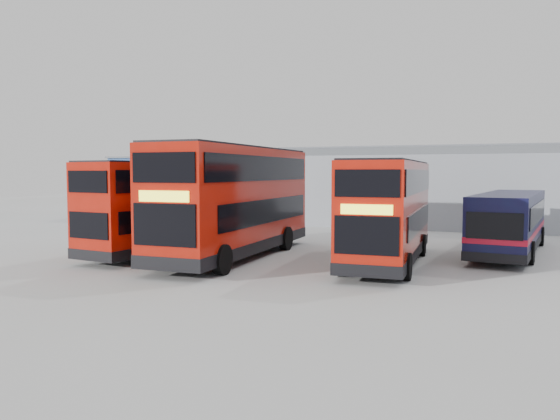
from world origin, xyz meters
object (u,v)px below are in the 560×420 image
at_px(double_decker_left, 172,208).
at_px(panel_van, 141,208).
at_px(double_decker_right, 389,213).
at_px(maintenance_shed, 472,189).
at_px(office_block, 197,187).
at_px(single_decker_blue, 509,224).
at_px(double_decker_centre, 236,203).

bearing_deg(double_decker_left, panel_van, -42.23).
bearing_deg(double_decker_right, double_decker_left, -178.17).
height_order(maintenance_shed, double_decker_left, maintenance_shed).
relative_size(office_block, single_decker_blue, 1.14).
bearing_deg(panel_van, maintenance_shed, 28.17).
distance_m(maintenance_shed, single_decker_blue, 14.90).
xyz_separation_m(double_decker_left, double_decker_right, (10.23, 0.62, 0.00)).
bearing_deg(double_decker_left, double_decker_centre, -176.69).
height_order(maintenance_shed, double_decker_centre, maintenance_shed).
distance_m(double_decker_right, panel_van, 24.55).
height_order(double_decker_left, single_decker_blue, double_decker_left).
bearing_deg(panel_van, office_block, 81.06).
height_order(office_block, panel_van, office_block).
bearing_deg(double_decker_left, double_decker_right, -169.21).
xyz_separation_m(maintenance_shed, double_decker_left, (-12.94, -20.17, -0.45)).
height_order(maintenance_shed, single_decker_blue, maintenance_shed).
relative_size(maintenance_shed, panel_van, 6.50).
bearing_deg(single_decker_blue, double_decker_right, 52.64).
bearing_deg(double_decker_right, office_block, 136.07).
bearing_deg(office_block, single_decker_blue, -27.74).
relative_size(maintenance_shed, single_decker_blue, 2.83).
bearing_deg(single_decker_blue, double_decker_centre, 33.91).
bearing_deg(double_decker_right, double_decker_centre, -174.32).
relative_size(double_decker_left, single_decker_blue, 0.97).
bearing_deg(office_block, double_decker_right, -42.29).
xyz_separation_m(office_block, single_decker_blue, (24.14, -12.69, -1.16)).
bearing_deg(maintenance_shed, double_decker_left, -122.68).
bearing_deg(double_decker_centre, double_decker_right, 6.66).
xyz_separation_m(double_decker_centre, double_decker_right, (6.73, 0.87, -0.33)).
bearing_deg(double_decker_centre, office_block, 123.63).
xyz_separation_m(double_decker_left, panel_van, (-11.00, 12.90, -1.07)).
bearing_deg(double_decker_left, office_block, -56.18).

